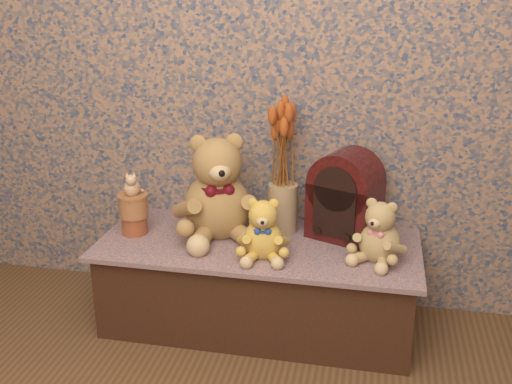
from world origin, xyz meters
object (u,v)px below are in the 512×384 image
cathedral_radio (345,194)px  cat_figurine (132,183)px  teddy_large (217,181)px  ceramic_vase (283,208)px  teddy_small (381,228)px  biscuit_tin_lower (135,224)px  teddy_medium (263,225)px

cathedral_radio → cat_figurine: 0.90m
teddy_large → ceramic_vase: teddy_large is taller
teddy_small → biscuit_tin_lower: size_ratio=2.44×
teddy_large → teddy_small: (0.68, -0.12, -0.10)m
ceramic_vase → teddy_small: bearing=-26.0°
cathedral_radio → ceramic_vase: cathedral_radio is taller
teddy_large → cat_figurine: size_ratio=4.32×
biscuit_tin_lower → teddy_small: bearing=-2.6°
cathedral_radio → biscuit_tin_lower: size_ratio=3.46×
teddy_medium → teddy_small: (0.45, 0.06, 0.00)m
cathedral_radio → teddy_large: bearing=-150.1°
teddy_small → ceramic_vase: (-0.42, 0.20, -0.03)m
cathedral_radio → teddy_small: bearing=-30.6°
teddy_medium → cat_figurine: bearing=161.0°
teddy_small → ceramic_vase: bearing=178.3°
ceramic_vase → biscuit_tin_lower: ceramic_vase is taller
teddy_medium → biscuit_tin_lower: (-0.58, 0.11, -0.09)m
teddy_large → biscuit_tin_lower: (-0.35, -0.07, -0.20)m
teddy_small → ceramic_vase: size_ratio=1.26×
ceramic_vase → teddy_large: bearing=-162.3°
cathedral_radio → cat_figurine: bearing=-148.8°
teddy_small → cathedral_radio: (-0.15, 0.19, 0.06)m
biscuit_tin_lower → cathedral_radio: bearing=9.5°
ceramic_vase → cat_figurine: cat_figurine is taller
teddy_medium → biscuit_tin_lower: bearing=161.0°
teddy_large → teddy_medium: bearing=-60.8°
cat_figurine → cathedral_radio: bearing=-10.5°
teddy_medium → cat_figurine: 0.60m
teddy_medium → teddy_small: 0.45m
teddy_small → cathedral_radio: cathedral_radio is taller
biscuit_tin_lower → cat_figurine: bearing=0.0°
ceramic_vase → teddy_medium: bearing=-97.4°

